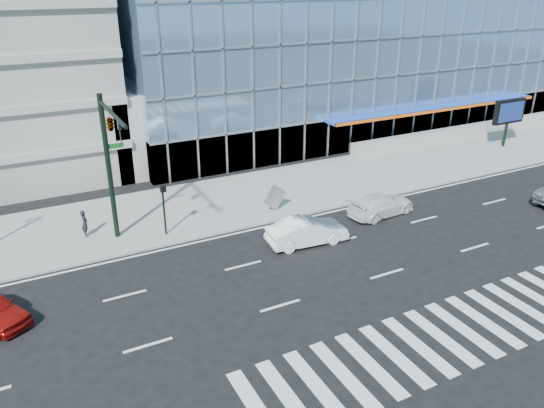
{
  "coord_description": "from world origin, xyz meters",
  "views": [
    {
      "loc": [
        -15.47,
        -21.53,
        13.64
      ],
      "look_at": [
        -2.8,
        3.0,
        1.62
      ],
      "focal_mm": 35.0,
      "sensor_mm": 36.0,
      "label": 1
    }
  ],
  "objects_px": {
    "traffic_signal": "(110,139)",
    "tilted_panel": "(275,197)",
    "ped_signal_post": "(164,202)",
    "pedestrian": "(85,223)",
    "white_suv": "(381,205)",
    "white_sedan": "(307,231)",
    "marquee_sign": "(509,112)"
  },
  "relations": [
    {
      "from": "marquee_sign",
      "to": "tilted_panel",
      "type": "height_order",
      "value": "marquee_sign"
    },
    {
      "from": "traffic_signal",
      "to": "tilted_panel",
      "type": "bearing_deg",
      "value": 2.62
    },
    {
      "from": "traffic_signal",
      "to": "white_sedan",
      "type": "height_order",
      "value": "traffic_signal"
    },
    {
      "from": "traffic_signal",
      "to": "tilted_panel",
      "type": "xyz_separation_m",
      "value": [
        9.43,
        0.43,
        -5.1
      ]
    },
    {
      "from": "white_suv",
      "to": "pedestrian",
      "type": "distance_m",
      "value": 17.39
    },
    {
      "from": "pedestrian",
      "to": "tilted_panel",
      "type": "height_order",
      "value": "tilted_panel"
    },
    {
      "from": "traffic_signal",
      "to": "pedestrian",
      "type": "relative_size",
      "value": 5.16
    },
    {
      "from": "traffic_signal",
      "to": "white_suv",
      "type": "xyz_separation_m",
      "value": [
        15.11,
        -2.77,
        -5.51
      ]
    },
    {
      "from": "ped_signal_post",
      "to": "tilted_panel",
      "type": "distance_m",
      "value": 7.02
    },
    {
      "from": "traffic_signal",
      "to": "white_suv",
      "type": "bearing_deg",
      "value": -10.39
    },
    {
      "from": "ped_signal_post",
      "to": "marquee_sign",
      "type": "distance_m",
      "value": 30.67
    },
    {
      "from": "white_sedan",
      "to": "tilted_panel",
      "type": "xyz_separation_m",
      "value": [
        0.32,
        4.4,
        0.32
      ]
    },
    {
      "from": "traffic_signal",
      "to": "white_suv",
      "type": "relative_size",
      "value": 1.77
    },
    {
      "from": "traffic_signal",
      "to": "tilted_panel",
      "type": "relative_size",
      "value": 6.15
    },
    {
      "from": "marquee_sign",
      "to": "pedestrian",
      "type": "xyz_separation_m",
      "value": [
        -34.54,
        -1.18,
        -2.14
      ]
    },
    {
      "from": "white_sedan",
      "to": "tilted_panel",
      "type": "distance_m",
      "value": 4.43
    },
    {
      "from": "white_sedan",
      "to": "traffic_signal",
      "type": "bearing_deg",
      "value": 71.78
    },
    {
      "from": "marquee_sign",
      "to": "white_sedan",
      "type": "xyz_separation_m",
      "value": [
        -23.89,
        -7.4,
        -2.33
      ]
    },
    {
      "from": "marquee_sign",
      "to": "white_suv",
      "type": "height_order",
      "value": "marquee_sign"
    },
    {
      "from": "white_suv",
      "to": "white_sedan",
      "type": "relative_size",
      "value": 1.01
    },
    {
      "from": "traffic_signal",
      "to": "ped_signal_post",
      "type": "distance_m",
      "value": 4.75
    },
    {
      "from": "ped_signal_post",
      "to": "white_sedan",
      "type": "xyz_separation_m",
      "value": [
        6.61,
        -4.35,
        -1.4
      ]
    },
    {
      "from": "tilted_panel",
      "to": "white_sedan",
      "type": "bearing_deg",
      "value": -106.57
    },
    {
      "from": "traffic_signal",
      "to": "ped_signal_post",
      "type": "height_order",
      "value": "traffic_signal"
    },
    {
      "from": "ped_signal_post",
      "to": "pedestrian",
      "type": "bearing_deg",
      "value": 155.13
    },
    {
      "from": "ped_signal_post",
      "to": "white_suv",
      "type": "xyz_separation_m",
      "value": [
        12.61,
        -3.14,
        -1.49
      ]
    },
    {
      "from": "marquee_sign",
      "to": "white_sedan",
      "type": "bearing_deg",
      "value": -162.8
    },
    {
      "from": "ped_signal_post",
      "to": "pedestrian",
      "type": "relative_size",
      "value": 1.93
    },
    {
      "from": "traffic_signal",
      "to": "tilted_panel",
      "type": "distance_m",
      "value": 10.73
    },
    {
      "from": "traffic_signal",
      "to": "marquee_sign",
      "type": "bearing_deg",
      "value": 5.92
    },
    {
      "from": "white_sedan",
      "to": "white_suv",
      "type": "bearing_deg",
      "value": -73.32
    },
    {
      "from": "ped_signal_post",
      "to": "white_sedan",
      "type": "distance_m",
      "value": 8.03
    }
  ]
}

